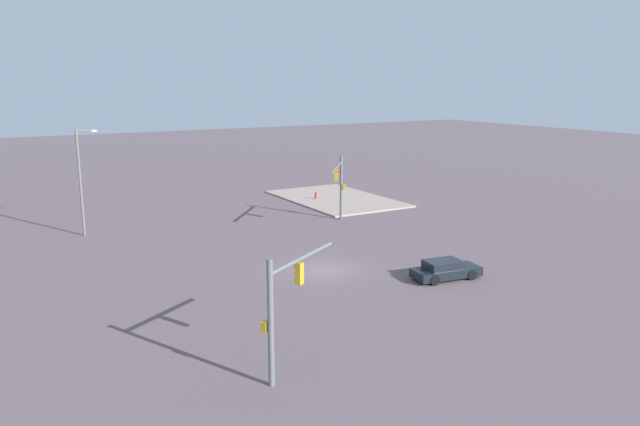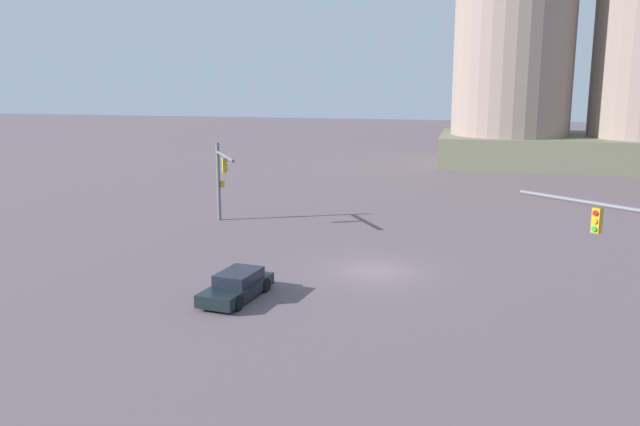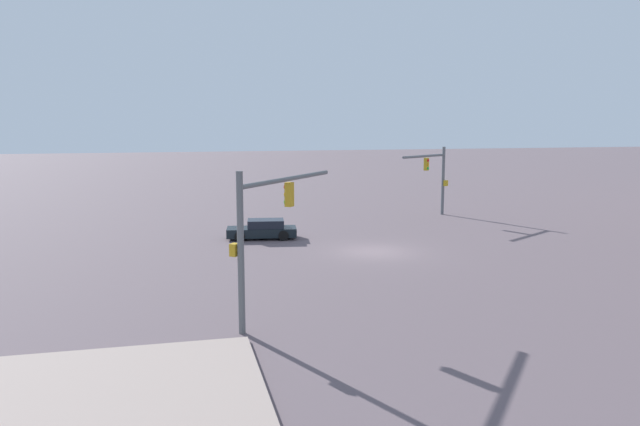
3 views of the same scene
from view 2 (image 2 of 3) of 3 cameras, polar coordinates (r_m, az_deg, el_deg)
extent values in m
plane|color=#615258|center=(34.41, 4.67, -4.93)|extent=(232.37, 232.37, 0.00)
cylinder|color=slate|center=(46.12, -8.62, 2.65)|extent=(0.25, 0.25, 5.33)
cylinder|color=slate|center=(43.32, -8.09, 4.80)|extent=(2.89, 4.50, 0.19)
cube|color=gold|center=(43.67, -8.13, 4.04)|extent=(0.39, 0.41, 0.95)
cylinder|color=red|center=(43.66, -7.94, 4.44)|extent=(0.16, 0.20, 0.20)
cylinder|color=orange|center=(43.70, -7.93, 4.05)|extent=(0.16, 0.20, 0.20)
cylinder|color=green|center=(43.74, -7.92, 3.66)|extent=(0.16, 0.20, 0.20)
cube|color=gold|center=(46.19, -8.29, 2.47)|extent=(0.36, 0.38, 0.44)
cylinder|color=#595C5F|center=(26.78, 22.72, 0.68)|extent=(5.47, 4.50, 0.18)
cube|color=gold|center=(26.93, 22.48, -0.58)|extent=(0.41, 0.40, 0.95)
cylinder|color=red|center=(26.73, 22.36, -0.01)|extent=(0.19, 0.17, 0.20)
cylinder|color=orange|center=(26.79, 22.31, -0.63)|extent=(0.19, 0.17, 0.20)
cylinder|color=green|center=(26.85, 22.26, -1.26)|extent=(0.19, 0.17, 0.20)
cube|color=#6E7054|center=(78.57, 20.95, 4.97)|extent=(29.14, 14.70, 3.26)
cube|color=black|center=(30.30, -7.13, -6.45)|extent=(2.30, 4.52, 0.55)
cube|color=black|center=(30.35, -6.92, -5.37)|extent=(1.80, 2.44, 0.50)
cylinder|color=black|center=(28.86, -6.99, -7.63)|extent=(0.31, 0.66, 0.64)
cylinder|color=black|center=(29.61, -9.72, -7.20)|extent=(0.31, 0.66, 0.64)
cylinder|color=black|center=(31.12, -4.66, -6.13)|extent=(0.31, 0.66, 0.64)
cylinder|color=black|center=(31.81, -7.24, -5.78)|extent=(0.31, 0.66, 0.64)
camera|label=1|loc=(64.08, -23.25, 12.79)|focal=34.16mm
camera|label=3|loc=(35.69, 65.60, 0.91)|focal=35.13mm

